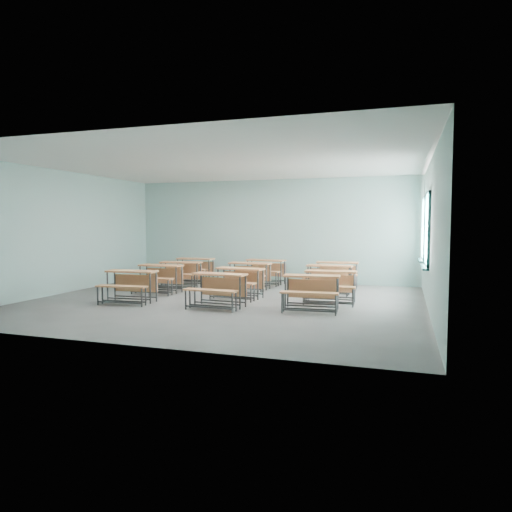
{
  "coord_description": "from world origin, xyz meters",
  "views": [
    {
      "loc": [
        3.98,
        -9.79,
        1.81
      ],
      "look_at": [
        0.41,
        1.2,
        1.0
      ],
      "focal_mm": 32.0,
      "sensor_mm": 36.0,
      "label": 1
    }
  ],
  "objects_px": {
    "desk_unit_r0c2": "(311,287)",
    "desk_unit_r3c0": "(194,266)",
    "desk_unit_r2c2": "(329,275)",
    "desk_unit_r2c1": "(249,272)",
    "desk_unit_r3c1": "(265,268)",
    "desk_unit_r1c1": "(238,278)",
    "desk_unit_r3c2": "(337,271)",
    "desk_unit_r0c0": "(130,281)",
    "desk_unit_r1c0": "(159,274)",
    "desk_unit_r0c1": "(218,285)",
    "desk_unit_r1c2": "(330,282)",
    "desk_unit_r2c0": "(180,270)"
  },
  "relations": [
    {
      "from": "desk_unit_r2c1",
      "to": "desk_unit_r3c1",
      "type": "xyz_separation_m",
      "value": [
        0.12,
        1.17,
        0.0
      ]
    },
    {
      "from": "desk_unit_r0c2",
      "to": "desk_unit_r2c0",
      "type": "height_order",
      "value": "same"
    },
    {
      "from": "desk_unit_r1c1",
      "to": "desk_unit_r2c1",
      "type": "height_order",
      "value": "same"
    },
    {
      "from": "desk_unit_r2c1",
      "to": "desk_unit_r3c1",
      "type": "bearing_deg",
      "value": 87.23
    },
    {
      "from": "desk_unit_r0c0",
      "to": "desk_unit_r3c2",
      "type": "relative_size",
      "value": 1.01
    },
    {
      "from": "desk_unit_r2c2",
      "to": "desk_unit_r3c0",
      "type": "distance_m",
      "value": 4.56
    },
    {
      "from": "desk_unit_r1c0",
      "to": "desk_unit_r2c0",
      "type": "xyz_separation_m",
      "value": [
        0.07,
        1.04,
        0.0
      ]
    },
    {
      "from": "desk_unit_r1c1",
      "to": "desk_unit_r3c2",
      "type": "relative_size",
      "value": 1.03
    },
    {
      "from": "desk_unit_r0c1",
      "to": "desk_unit_r2c0",
      "type": "bearing_deg",
      "value": 134.4
    },
    {
      "from": "desk_unit_r2c0",
      "to": "desk_unit_r0c1",
      "type": "bearing_deg",
      "value": -54.14
    },
    {
      "from": "desk_unit_r2c1",
      "to": "desk_unit_r3c0",
      "type": "xyz_separation_m",
      "value": [
        -2.17,
        1.05,
        0.0
      ]
    },
    {
      "from": "desk_unit_r0c1",
      "to": "desk_unit_r0c2",
      "type": "bearing_deg",
      "value": 11.21
    },
    {
      "from": "desk_unit_r0c0",
      "to": "desk_unit_r1c0",
      "type": "bearing_deg",
      "value": 90.36
    },
    {
      "from": "desk_unit_r0c0",
      "to": "desk_unit_r2c0",
      "type": "distance_m",
      "value": 2.58
    },
    {
      "from": "desk_unit_r0c0",
      "to": "desk_unit_r2c2",
      "type": "height_order",
      "value": "same"
    },
    {
      "from": "desk_unit_r1c1",
      "to": "desk_unit_r3c1",
      "type": "height_order",
      "value": "same"
    },
    {
      "from": "desk_unit_r2c2",
      "to": "desk_unit_r1c0",
      "type": "bearing_deg",
      "value": -161.7
    },
    {
      "from": "desk_unit_r1c1",
      "to": "desk_unit_r3c0",
      "type": "relative_size",
      "value": 1.06
    },
    {
      "from": "desk_unit_r0c1",
      "to": "desk_unit_r2c1",
      "type": "relative_size",
      "value": 1.0
    },
    {
      "from": "desk_unit_r0c0",
      "to": "desk_unit_r1c2",
      "type": "relative_size",
      "value": 1.02
    },
    {
      "from": "desk_unit_r3c0",
      "to": "desk_unit_r3c1",
      "type": "bearing_deg",
      "value": 3.51
    },
    {
      "from": "desk_unit_r0c1",
      "to": "desk_unit_r1c0",
      "type": "height_order",
      "value": "same"
    },
    {
      "from": "desk_unit_r0c2",
      "to": "desk_unit_r2c2",
      "type": "xyz_separation_m",
      "value": [
        -0.02,
        2.47,
        0.0
      ]
    },
    {
      "from": "desk_unit_r1c0",
      "to": "desk_unit_r3c1",
      "type": "relative_size",
      "value": 0.96
    },
    {
      "from": "desk_unit_r2c1",
      "to": "desk_unit_r2c2",
      "type": "xyz_separation_m",
      "value": [
        2.24,
        -0.09,
        0.0
      ]
    },
    {
      "from": "desk_unit_r0c0",
      "to": "desk_unit_r1c0",
      "type": "distance_m",
      "value": 1.55
    },
    {
      "from": "desk_unit_r1c0",
      "to": "desk_unit_r2c2",
      "type": "xyz_separation_m",
      "value": [
        4.28,
        1.27,
        0.0
      ]
    },
    {
      "from": "desk_unit_r2c0",
      "to": "desk_unit_r3c0",
      "type": "height_order",
      "value": "same"
    },
    {
      "from": "desk_unit_r0c0",
      "to": "desk_unit_r2c1",
      "type": "height_order",
      "value": "same"
    },
    {
      "from": "desk_unit_r3c0",
      "to": "desk_unit_r1c0",
      "type": "bearing_deg",
      "value": -86.21
    },
    {
      "from": "desk_unit_r3c2",
      "to": "desk_unit_r2c1",
      "type": "bearing_deg",
      "value": -159.17
    },
    {
      "from": "desk_unit_r2c1",
      "to": "desk_unit_r2c2",
      "type": "relative_size",
      "value": 1.01
    },
    {
      "from": "desk_unit_r2c2",
      "to": "desk_unit_r2c0",
      "type": "bearing_deg",
      "value": -175.06
    },
    {
      "from": "desk_unit_r2c1",
      "to": "desk_unit_r3c2",
      "type": "distance_m",
      "value": 2.52
    },
    {
      "from": "desk_unit_r1c2",
      "to": "desk_unit_r3c2",
      "type": "height_order",
      "value": "same"
    },
    {
      "from": "desk_unit_r0c0",
      "to": "desk_unit_r3c1",
      "type": "xyz_separation_m",
      "value": [
        2.02,
        4.07,
        0.0
      ]
    },
    {
      "from": "desk_unit_r1c0",
      "to": "desk_unit_r3c1",
      "type": "distance_m",
      "value": 3.32
    },
    {
      "from": "desk_unit_r0c1",
      "to": "desk_unit_r2c2",
      "type": "xyz_separation_m",
      "value": [
        1.97,
        2.76,
        0.0
      ]
    },
    {
      "from": "desk_unit_r0c2",
      "to": "desk_unit_r3c0",
      "type": "xyz_separation_m",
      "value": [
        -4.44,
        3.6,
        0.0
      ]
    },
    {
      "from": "desk_unit_r2c0",
      "to": "desk_unit_r3c0",
      "type": "distance_m",
      "value": 1.39
    },
    {
      "from": "desk_unit_r0c0",
      "to": "desk_unit_r2c1",
      "type": "relative_size",
      "value": 1.02
    },
    {
      "from": "desk_unit_r2c1",
      "to": "desk_unit_r3c2",
      "type": "height_order",
      "value": "same"
    },
    {
      "from": "desk_unit_r2c2",
      "to": "desk_unit_r3c0",
      "type": "xyz_separation_m",
      "value": [
        -4.42,
        1.13,
        0.0
      ]
    },
    {
      "from": "desk_unit_r1c0",
      "to": "desk_unit_r1c2",
      "type": "xyz_separation_m",
      "value": [
        4.54,
        -0.17,
        0.0
      ]
    },
    {
      "from": "desk_unit_r0c2",
      "to": "desk_unit_r2c2",
      "type": "relative_size",
      "value": 1.03
    },
    {
      "from": "desk_unit_r0c0",
      "to": "desk_unit_r3c1",
      "type": "height_order",
      "value": "same"
    },
    {
      "from": "desk_unit_r1c0",
      "to": "desk_unit_r2c2",
      "type": "relative_size",
      "value": 1.0
    },
    {
      "from": "desk_unit_r1c2",
      "to": "desk_unit_r2c2",
      "type": "distance_m",
      "value": 1.46
    },
    {
      "from": "desk_unit_r1c0",
      "to": "desk_unit_r0c2",
      "type": "bearing_deg",
      "value": -14.15
    },
    {
      "from": "desk_unit_r3c1",
      "to": "desk_unit_r2c1",
      "type": "bearing_deg",
      "value": -90.38
    }
  ]
}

